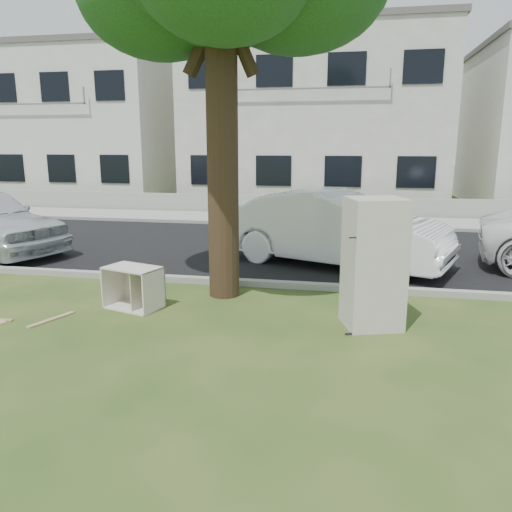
# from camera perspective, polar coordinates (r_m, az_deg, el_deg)

# --- Properties ---
(ground) EXTENTS (120.00, 120.00, 0.00)m
(ground) POSITION_cam_1_polar(r_m,az_deg,el_deg) (7.31, -4.11, -8.71)
(ground) COLOR #284318
(road) EXTENTS (120.00, 7.00, 0.01)m
(road) POSITION_cam_1_polar(r_m,az_deg,el_deg) (12.96, 2.77, 0.87)
(road) COLOR black
(road) RESTS_ON ground
(kerb_near) EXTENTS (120.00, 0.18, 0.12)m
(kerb_near) POSITION_cam_1_polar(r_m,az_deg,el_deg) (9.57, -0.31, -3.45)
(kerb_near) COLOR gray
(kerb_near) RESTS_ON ground
(kerb_far) EXTENTS (120.00, 0.18, 0.12)m
(kerb_far) POSITION_cam_1_polar(r_m,az_deg,el_deg) (16.43, 4.56, 3.36)
(kerb_far) COLOR gray
(kerb_far) RESTS_ON ground
(sidewalk) EXTENTS (120.00, 2.80, 0.01)m
(sidewalk) POSITION_cam_1_polar(r_m,az_deg,el_deg) (17.85, 5.09, 4.11)
(sidewalk) COLOR gray
(sidewalk) RESTS_ON ground
(low_wall) EXTENTS (120.00, 0.15, 0.70)m
(low_wall) POSITION_cam_1_polar(r_m,az_deg,el_deg) (19.38, 5.61, 5.81)
(low_wall) COLOR gray
(low_wall) RESTS_ON ground
(townhouse_left) EXTENTS (10.20, 8.16, 7.04)m
(townhouse_left) POSITION_cam_1_polar(r_m,az_deg,el_deg) (27.75, -19.43, 13.81)
(townhouse_left) COLOR beige
(townhouse_left) RESTS_ON ground
(townhouse_center) EXTENTS (11.22, 8.16, 7.44)m
(townhouse_center) POSITION_cam_1_polar(r_m,az_deg,el_deg) (24.15, 6.94, 15.16)
(townhouse_center) COLOR silver
(townhouse_center) RESTS_ON ground
(fridge) EXTENTS (0.97, 0.93, 1.91)m
(fridge) POSITION_cam_1_polar(r_m,az_deg,el_deg) (7.48, 13.30, -0.83)
(fridge) COLOR silver
(fridge) RESTS_ON ground
(cabinet) EXTENTS (1.02, 0.80, 0.70)m
(cabinet) POSITION_cam_1_polar(r_m,az_deg,el_deg) (8.48, -13.83, -3.51)
(cabinet) COLOR white
(cabinet) RESTS_ON ground
(plank_c) EXTENTS (0.37, 0.79, 0.02)m
(plank_c) POSITION_cam_1_polar(r_m,az_deg,el_deg) (8.38, -22.34, -6.73)
(plank_c) COLOR tan
(plank_c) RESTS_ON ground
(car_center) EXTENTS (5.33, 3.42, 1.66)m
(car_center) POSITION_cam_1_polar(r_m,az_deg,el_deg) (11.21, 8.95, 3.15)
(car_center) COLOR white
(car_center) RESTS_ON ground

